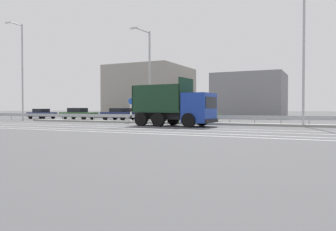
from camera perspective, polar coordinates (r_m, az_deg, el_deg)
ground_plane at (r=28.25m, az=-3.31°, el=-1.53°), size 320.00×320.00×0.00m
lane_strip_0 at (r=23.69m, az=-0.94°, el=-2.05°), size 55.08×0.16×0.01m
lane_strip_1 at (r=21.83m, az=-3.42°, el=-2.33°), size 55.08×0.16×0.01m
lane_strip_2 at (r=19.90m, az=-6.56°, el=-2.68°), size 55.08×0.16×0.01m
lane_strip_3 at (r=18.71m, az=-8.91°, el=-2.93°), size 55.08×0.16×0.01m
median_island at (r=29.74m, az=-1.73°, el=-1.22°), size 30.29×1.10×0.18m
median_guardrail at (r=30.93m, az=-0.57°, el=-0.24°), size 55.08×0.09×0.78m
dump_truck at (r=24.90m, az=2.51°, el=1.10°), size 6.45×3.02×3.66m
median_road_sign at (r=31.15m, az=-6.49°, el=0.97°), size 0.65×0.16×2.38m
street_lamp_0 at (r=40.65m, az=-24.16°, el=7.52°), size 0.70×1.99×10.84m
street_lamp_1 at (r=30.11m, az=-3.47°, el=7.68°), size 0.71×2.69×8.43m
street_lamp_2 at (r=26.55m, az=22.57°, el=10.00°), size 0.71×2.09×9.95m
parked_car_0 at (r=46.40m, az=-21.15°, el=0.30°), size 3.98×1.98×1.33m
parked_car_1 at (r=41.87m, az=-15.36°, el=0.31°), size 4.91×1.85×1.44m
parked_car_2 at (r=38.63m, az=-8.55°, el=0.26°), size 4.27×2.23×1.41m
parked_car_3 at (r=36.01m, az=-2.03°, el=0.08°), size 4.54×1.94×1.21m
parked_car_4 at (r=33.34m, az=5.49°, el=0.00°), size 4.34×2.09×1.25m
background_building_0 at (r=56.73m, az=-2.95°, el=4.12°), size 11.63×13.08×8.47m
background_building_1 at (r=50.91m, az=14.06°, el=3.34°), size 10.03×8.62×6.56m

